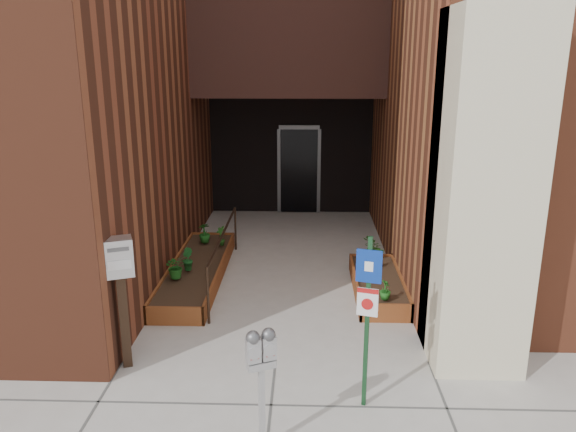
{
  "coord_description": "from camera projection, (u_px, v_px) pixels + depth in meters",
  "views": [
    {
      "loc": [
        0.38,
        -6.55,
        3.86
      ],
      "look_at": [
        0.1,
        1.8,
        1.45
      ],
      "focal_mm": 35.0,
      "sensor_mm": 36.0,
      "label": 1
    }
  ],
  "objects": [
    {
      "name": "payment_dropbox",
      "position": [
        120.0,
        275.0,
        6.9
      ],
      "size": [
        0.41,
        0.36,
        1.73
      ],
      "color": "black",
      "rests_on": "ground"
    },
    {
      "name": "sign_post",
      "position": [
        368.0,
        305.0,
        6.08
      ],
      "size": [
        0.27,
        0.1,
        2.03
      ],
      "color": "#153A1E",
      "rests_on": "ground"
    },
    {
      "name": "shrub_right_a",
      "position": [
        385.0,
        290.0,
        8.45
      ],
      "size": [
        0.18,
        0.18,
        0.3
      ],
      "primitive_type": "imported",
      "rotation": [
        0.0,
        0.0,
        1.49
      ],
      "color": "#1E601B",
      "rests_on": "planter_right"
    },
    {
      "name": "shrub_left_a",
      "position": [
        176.0,
        266.0,
        9.25
      ],
      "size": [
        0.49,
        0.49,
        0.4
      ],
      "primitive_type": "imported",
      "rotation": [
        0.0,
        0.0,
        0.52
      ],
      "color": "#1D5F1B",
      "rests_on": "planter_left"
    },
    {
      "name": "shrub_right_c",
      "position": [
        373.0,
        248.0,
        10.17
      ],
      "size": [
        0.48,
        0.48,
        0.38
      ],
      "primitive_type": "imported",
      "rotation": [
        0.0,
        0.0,
        4.01
      ],
      "color": "#255518",
      "rests_on": "planter_right"
    },
    {
      "name": "architecture",
      "position": [
        283.0,
        3.0,
        12.62
      ],
      "size": [
        20.0,
        14.6,
        10.0
      ],
      "color": "brown",
      "rests_on": "ground"
    },
    {
      "name": "planter_right",
      "position": [
        378.0,
        286.0,
        9.4
      ],
      "size": [
        0.8,
        2.2,
        0.3
      ],
      "color": "brown",
      "rests_on": "ground"
    },
    {
      "name": "parking_meter",
      "position": [
        261.0,
        358.0,
        5.43
      ],
      "size": [
        0.31,
        0.21,
        1.34
      ],
      "color": "#ACACAE",
      "rests_on": "ground"
    },
    {
      "name": "handrail",
      "position": [
        223.0,
        241.0,
        9.75
      ],
      "size": [
        0.04,
        3.34,
        0.9
      ],
      "color": "black",
      "rests_on": "ground"
    },
    {
      "name": "shrub_left_b",
      "position": [
        187.0,
        259.0,
        9.6
      ],
      "size": [
        0.29,
        0.29,
        0.38
      ],
      "primitive_type": "imported",
      "rotation": [
        0.0,
        0.0,
        2.15
      ],
      "color": "#164F1C",
      "rests_on": "planter_left"
    },
    {
      "name": "shrub_right_b",
      "position": [
        379.0,
        256.0,
        9.8
      ],
      "size": [
        0.24,
        0.24,
        0.35
      ],
      "primitive_type": "imported",
      "rotation": [
        0.0,
        0.0,
        2.7
      ],
      "color": "#1E4E16",
      "rests_on": "planter_right"
    },
    {
      "name": "shrub_left_d",
      "position": [
        221.0,
        236.0,
        10.84
      ],
      "size": [
        0.28,
        0.28,
        0.38
      ],
      "primitive_type": "imported",
      "rotation": [
        0.0,
        0.0,
        5.65
      ],
      "color": "#205418",
      "rests_on": "planter_left"
    },
    {
      "name": "shrub_left_c",
      "position": [
        205.0,
        233.0,
        11.01
      ],
      "size": [
        0.29,
        0.29,
        0.39
      ],
      "primitive_type": "imported",
      "rotation": [
        0.0,
        0.0,
        3.58
      ],
      "color": "#185418",
      "rests_on": "planter_left"
    },
    {
      "name": "planter_left",
      "position": [
        197.0,
        272.0,
        9.98
      ],
      "size": [
        0.9,
        3.6,
        0.3
      ],
      "color": "brown",
      "rests_on": "ground"
    },
    {
      "name": "ground",
      "position": [
        276.0,
        360.0,
        7.38
      ],
      "size": [
        80.0,
        80.0,
        0.0
      ],
      "primitive_type": "plane",
      "color": "#9E9991",
      "rests_on": "ground"
    }
  ]
}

